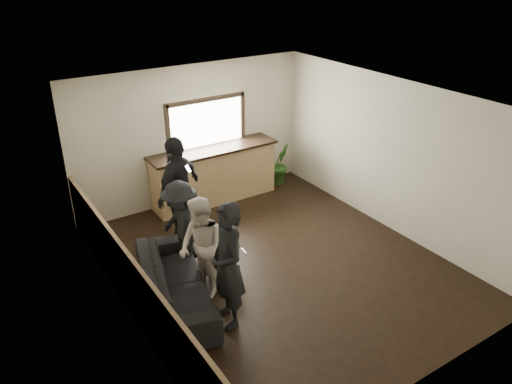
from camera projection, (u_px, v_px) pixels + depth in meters
ground at (277, 264)px, 8.34m from camera, size 5.00×6.00×0.01m
room_shell at (238, 196)px, 7.34m from camera, size 5.01×6.01×2.80m
bar_counter at (214, 171)px, 10.24m from camera, size 2.70×0.68×2.13m
sofa at (174, 283)px, 7.31m from camera, size 1.47×2.46×0.67m
coffee_table at (222, 262)px, 8.07m from camera, size 0.72×0.93×0.36m
cup_a at (216, 243)px, 8.15m from camera, size 0.16×0.16×0.10m
cup_b at (228, 253)px, 7.88m from camera, size 0.14×0.14×0.10m
potted_plant at (279, 164)px, 11.08m from camera, size 0.62×0.56×0.92m
person_a at (228, 266)px, 6.66m from camera, size 0.53×0.73×1.85m
person_b at (202, 248)px, 7.30m from camera, size 0.66×0.82×1.59m
person_c at (181, 227)px, 7.88m from camera, size 0.64×1.05×1.57m
person_d at (179, 191)px, 8.62m from camera, size 1.23×1.02×1.97m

